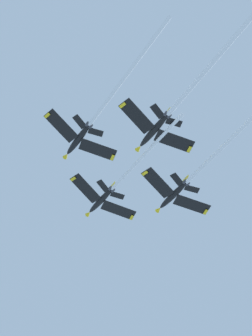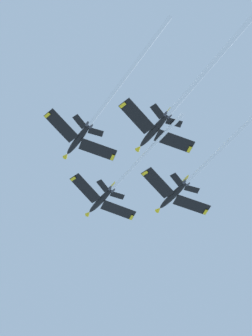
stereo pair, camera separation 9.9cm
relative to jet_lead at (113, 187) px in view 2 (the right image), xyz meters
The scene contains 4 objects.
jet_lead is the anchor object (origin of this frame).
jet_left_wing 21.71m from the jet_lead, 52.49° to the left, with size 19.93×43.02×21.78m.
jet_right_wing 22.78m from the jet_lead, 135.79° to the left, with size 19.95×45.08×22.18m.
jet_slot 32.97m from the jet_lead, 94.79° to the left, with size 19.95×44.49×22.00m.
Camera 2 is at (20.47, 14.47, 1.76)m, focal length 58.99 mm.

